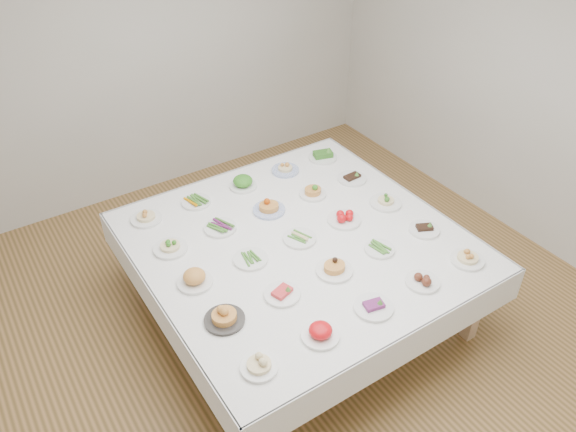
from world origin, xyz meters
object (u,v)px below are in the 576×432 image
dish_0 (259,363)px  dish_12 (300,237)px  display_table (299,246)px  dish_24 (323,154)px

dish_0 → dish_12: bearing=44.7°
display_table → dish_24: size_ratio=8.96×
display_table → dish_24: dish_24 is taller
display_table → dish_12: size_ratio=9.30×
display_table → dish_0: dish_0 is taller
dish_0 → dish_24: 2.43m
display_table → dish_0: size_ratio=10.47×
display_table → dish_24: bearing=45.4°
dish_0 → dish_24: bearing=45.2°
display_table → dish_24: (0.85, 0.87, 0.12)m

